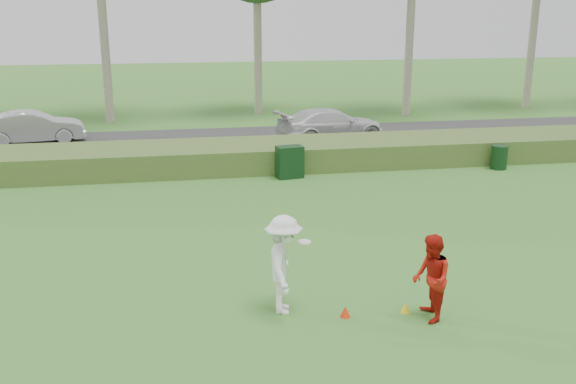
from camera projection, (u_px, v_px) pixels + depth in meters
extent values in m
plane|color=#327226|center=(324.00, 310.00, 12.74)|extent=(120.00, 120.00, 0.00)
cube|color=#426227|center=(250.00, 155.00, 23.96)|extent=(80.00, 3.00, 0.90)
cube|color=#2D2D2D|center=(237.00, 140.00, 28.81)|extent=(80.00, 6.00, 0.06)
cylinder|color=gray|center=(257.00, 8.00, 34.65)|extent=(0.44, 0.44, 11.50)
imported|color=white|center=(284.00, 265.00, 12.42)|extent=(0.94, 1.38, 1.97)
cylinder|color=white|center=(304.00, 242.00, 12.36)|extent=(0.27, 0.27, 0.03)
imported|color=red|center=(431.00, 278.00, 12.12)|extent=(0.75, 0.91, 1.70)
cone|color=red|center=(345.00, 311.00, 12.42)|extent=(0.20, 0.20, 0.22)
cone|color=yellow|center=(406.00, 307.00, 12.61)|extent=(0.19, 0.19, 0.21)
cube|color=black|center=(290.00, 162.00, 22.46)|extent=(0.99, 0.71, 1.13)
cylinder|color=black|center=(499.00, 157.00, 23.71)|extent=(0.70, 0.70, 0.88)
imported|color=silver|center=(33.00, 127.00, 27.84)|extent=(4.49, 2.30, 1.41)
imported|color=silver|center=(331.00, 125.00, 28.38)|extent=(5.22, 2.98, 1.42)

